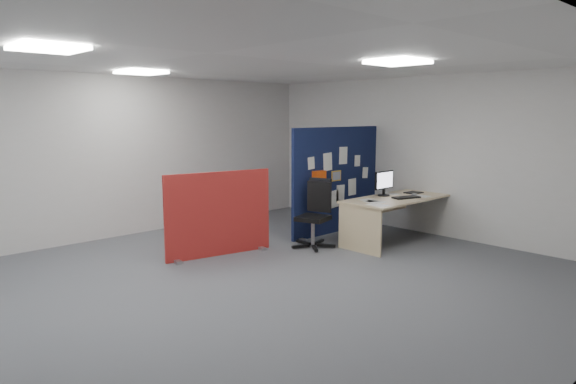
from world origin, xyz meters
TOP-DOWN VIEW (x-y plane):
  - floor at (0.00, 0.00)m, footprint 9.00×9.00m
  - ceiling at (0.00, 0.00)m, footprint 9.00×7.00m
  - wall_back at (0.00, 3.50)m, footprint 9.00×0.02m
  - wall_front at (0.00, -3.50)m, footprint 9.00×0.02m
  - wall_right at (4.50, 0.00)m, footprint 0.02×7.00m
  - ceiling_lights at (0.33, 0.67)m, footprint 4.10×4.10m
  - navy_divider at (3.47, 1.18)m, footprint 2.23×0.30m
  - main_desk at (3.58, 0.08)m, footprint 1.93×0.86m
  - monitor_main at (3.57, 0.28)m, footprint 0.47×0.19m
  - keyboard at (3.63, -0.11)m, footprint 0.48×0.31m
  - mouse at (3.96, -0.05)m, footprint 0.11×0.08m
  - paper_tray at (4.18, 0.11)m, footprint 0.28×0.23m
  - red_divider at (1.03, 1.35)m, footprint 1.63×0.36m
  - office_chair at (2.45, 0.75)m, footprint 0.69×0.66m
  - desk_papers at (3.32, 0.04)m, footprint 1.42×0.81m

SIDE VIEW (x-z plane):
  - floor at x=0.00m, z-range 0.00..0.00m
  - main_desk at x=3.58m, z-range 0.20..0.93m
  - office_chair at x=2.45m, z-range 0.07..1.11m
  - red_divider at x=1.03m, z-range -0.01..1.22m
  - desk_papers at x=3.32m, z-range 0.73..0.73m
  - paper_tray at x=4.18m, z-range 0.73..0.74m
  - keyboard at x=3.63m, z-range 0.73..0.75m
  - mouse at x=3.96m, z-range 0.73..0.76m
  - navy_divider at x=3.47m, z-range 0.00..1.83m
  - monitor_main at x=3.57m, z-range 0.75..1.16m
  - wall_back at x=0.00m, z-range 0.00..2.70m
  - wall_front at x=0.00m, z-range 0.00..2.70m
  - wall_right at x=4.50m, z-range 0.00..2.70m
  - ceiling_lights at x=0.33m, z-range 2.65..2.69m
  - ceiling at x=0.00m, z-range 2.69..2.71m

